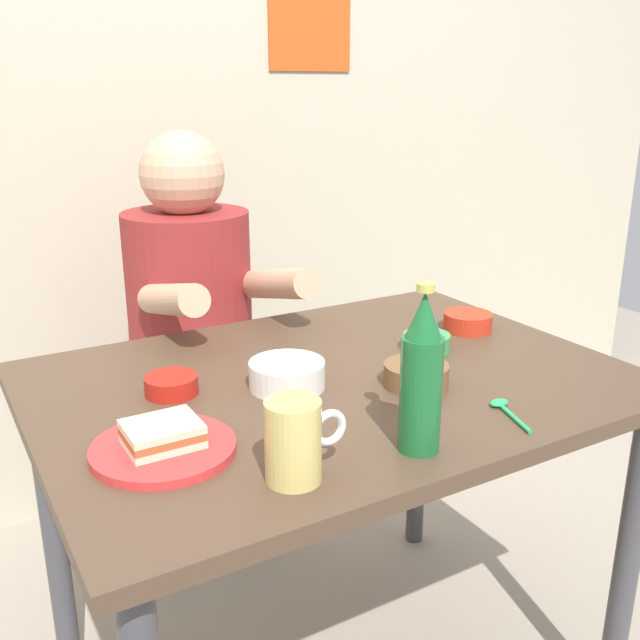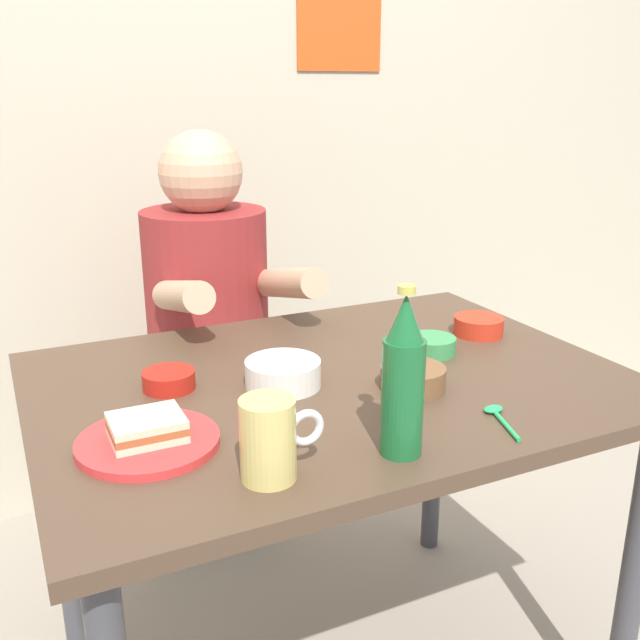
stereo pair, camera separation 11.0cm
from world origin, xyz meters
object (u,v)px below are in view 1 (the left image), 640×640
(person_seated, at_px, (191,292))
(condiment_bowl_brown, at_px, (416,374))
(stool, at_px, (198,436))
(dining_table, at_px, (333,421))
(sandwich, at_px, (162,434))
(beer_mug, at_px, (295,441))
(plate_orange, at_px, (163,449))
(beer_bottle, at_px, (421,377))

(person_seated, height_order, condiment_bowl_brown, person_seated)
(stool, bearing_deg, dining_table, -85.11)
(dining_table, distance_m, person_seated, 0.63)
(stool, xyz_separation_m, sandwich, (-0.32, -0.76, 0.42))
(beer_mug, bearing_deg, stool, 78.55)
(dining_table, bearing_deg, condiment_bowl_brown, -45.65)
(plate_orange, distance_m, condiment_bowl_brown, 0.49)
(stool, height_order, person_seated, person_seated)
(beer_mug, xyz_separation_m, beer_bottle, (0.20, -0.02, 0.06))
(person_seated, bearing_deg, condiment_bowl_brown, -77.35)
(beer_mug, bearing_deg, beer_bottle, -4.60)
(stool, xyz_separation_m, condiment_bowl_brown, (0.16, -0.74, 0.41))
(dining_table, height_order, sandwich, sandwich)
(plate_orange, distance_m, sandwich, 0.02)
(dining_table, xyz_separation_m, beer_mug, (-0.24, -0.29, 0.15))
(dining_table, xyz_separation_m, stool, (-0.05, 0.63, -0.30))
(dining_table, xyz_separation_m, sandwich, (-0.38, -0.13, 0.13))
(sandwich, bearing_deg, condiment_bowl_brown, 1.55)
(sandwich, distance_m, beer_bottle, 0.40)
(dining_table, bearing_deg, plate_orange, -161.50)
(stool, distance_m, beer_bottle, 1.07)
(person_seated, bearing_deg, beer_bottle, -88.92)
(person_seated, bearing_deg, stool, 90.00)
(beer_bottle, relative_size, condiment_bowl_brown, 2.18)
(stool, bearing_deg, beer_bottle, -88.93)
(plate_orange, bearing_deg, sandwich, 0.00)
(dining_table, height_order, person_seated, person_seated)
(sandwich, xyz_separation_m, beer_mug, (0.14, -0.17, 0.03))
(sandwich, bearing_deg, plate_orange, 0.00)
(plate_orange, height_order, sandwich, sandwich)
(stool, distance_m, plate_orange, 0.91)
(person_seated, distance_m, plate_orange, 0.81)
(condiment_bowl_brown, bearing_deg, beer_mug, -152.81)
(plate_orange, bearing_deg, beer_bottle, -28.35)
(stool, distance_m, beer_mug, 1.04)
(dining_table, height_order, condiment_bowl_brown, condiment_bowl_brown)
(person_seated, bearing_deg, beer_mug, -101.59)
(beer_mug, bearing_deg, dining_table, 50.61)
(person_seated, relative_size, sandwich, 6.54)
(stool, distance_m, person_seated, 0.42)
(person_seated, distance_m, condiment_bowl_brown, 0.75)
(person_seated, xyz_separation_m, beer_mug, (-0.19, -0.91, 0.03))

